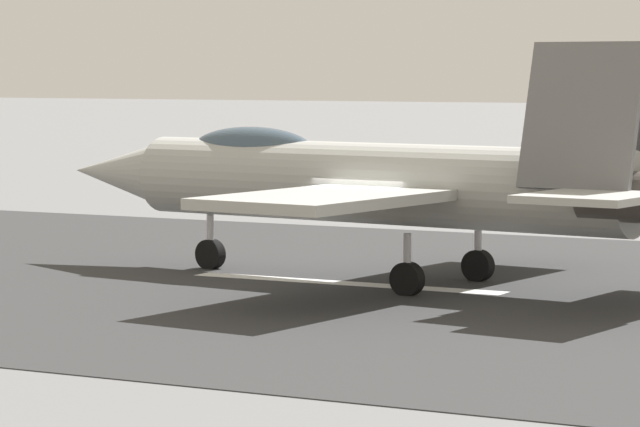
% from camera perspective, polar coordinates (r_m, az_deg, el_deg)
% --- Properties ---
extents(ground_plane, '(400.00, 400.00, 0.00)m').
position_cam_1_polar(ground_plane, '(40.86, 1.47, -2.36)').
color(ground_plane, slate).
extents(runway_strip, '(240.00, 26.00, 0.02)m').
position_cam_1_polar(runway_strip, '(40.85, 1.49, -2.35)').
color(runway_strip, '#2F3031').
rests_on(runway_strip, ground).
extents(fighter_jet, '(17.82, 13.27, 5.63)m').
position_cam_1_polar(fighter_jet, '(41.11, 1.82, 1.09)').
color(fighter_jet, '#A9ABA5').
rests_on(fighter_jet, ground).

